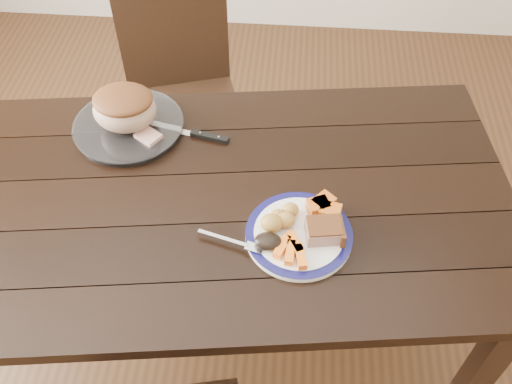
# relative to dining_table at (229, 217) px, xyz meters

# --- Properties ---
(ground) EXTENTS (4.00, 4.00, 0.00)m
(ground) POSITION_rel_dining_table_xyz_m (0.00, 0.00, -0.66)
(ground) COLOR #472B16
(ground) RESTS_ON ground
(dining_table) EXTENTS (1.71, 1.11, 0.75)m
(dining_table) POSITION_rel_dining_table_xyz_m (0.00, 0.00, 0.00)
(dining_table) COLOR black
(dining_table) RESTS_ON ground
(chair_far) EXTENTS (0.53, 0.53, 0.93)m
(chair_far) POSITION_rel_dining_table_xyz_m (-0.28, 0.73, -0.13)
(chair_far) COLOR black
(chair_far) RESTS_ON ground
(dinner_plate) EXTENTS (0.28, 0.28, 0.02)m
(dinner_plate) POSITION_rel_dining_table_xyz_m (0.20, -0.12, 0.10)
(dinner_plate) COLOR white
(dinner_plate) RESTS_ON dining_table
(plate_rim) EXTENTS (0.28, 0.28, 0.02)m
(plate_rim) POSITION_rel_dining_table_xyz_m (0.20, -0.12, 0.11)
(plate_rim) COLOR #0F0E46
(plate_rim) RESTS_ON dinner_plate
(serving_platter) EXTENTS (0.33, 0.33, 0.02)m
(serving_platter) POSITION_rel_dining_table_xyz_m (-0.34, 0.25, 0.10)
(serving_platter) COLOR white
(serving_platter) RESTS_ON dining_table
(pork_slice) EXTENTS (0.10, 0.09, 0.04)m
(pork_slice) POSITION_rel_dining_table_xyz_m (0.26, -0.13, 0.13)
(pork_slice) COLOR #A67365
(pork_slice) RESTS_ON dinner_plate
(roasted_potatoes) EXTENTS (0.10, 0.10, 0.05)m
(roasted_potatoes) POSITION_rel_dining_table_xyz_m (0.15, -0.10, 0.13)
(roasted_potatoes) COLOR gold
(roasted_potatoes) RESTS_ON dinner_plate
(carrot_batons) EXTENTS (0.09, 0.11, 0.02)m
(carrot_batons) POSITION_rel_dining_table_xyz_m (0.18, -0.19, 0.12)
(carrot_batons) COLOR orange
(carrot_batons) RESTS_ON dinner_plate
(pumpkin_wedges) EXTENTS (0.10, 0.09, 0.04)m
(pumpkin_wedges) POSITION_rel_dining_table_xyz_m (0.26, -0.05, 0.13)
(pumpkin_wedges) COLOR orange
(pumpkin_wedges) RESTS_ON dinner_plate
(dark_mushroom) EXTENTS (0.07, 0.05, 0.03)m
(dark_mushroom) POSITION_rel_dining_table_xyz_m (0.12, -0.17, 0.13)
(dark_mushroom) COLOR black
(dark_mushroom) RESTS_ON dinner_plate
(fork) EXTENTS (0.18, 0.07, 0.00)m
(fork) POSITION_rel_dining_table_xyz_m (0.04, -0.17, 0.11)
(fork) COLOR silver
(fork) RESTS_ON dinner_plate
(roast_joint) EXTENTS (0.19, 0.16, 0.13)m
(roast_joint) POSITION_rel_dining_table_xyz_m (-0.34, 0.25, 0.17)
(roast_joint) COLOR tan
(roast_joint) RESTS_ON serving_platter
(cut_slice) EXTENTS (0.09, 0.09, 0.02)m
(cut_slice) POSITION_rel_dining_table_xyz_m (-0.26, 0.19, 0.12)
(cut_slice) COLOR tan
(cut_slice) RESTS_ON serving_platter
(carving_knife) EXTENTS (0.32, 0.09, 0.01)m
(carving_knife) POSITION_rel_dining_table_xyz_m (-0.12, 0.23, 0.10)
(carving_knife) COLOR silver
(carving_knife) RESTS_ON dining_table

